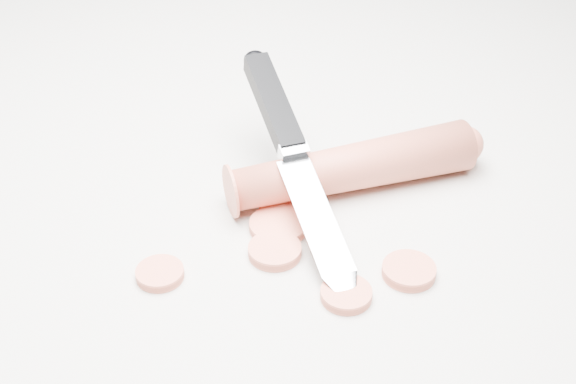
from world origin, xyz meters
The scene contains 10 objects.
ground centered at (0.00, 0.00, 0.00)m, with size 2.40×2.40×0.00m, color beige.
carrot centered at (0.01, 0.03, 0.02)m, with size 0.03×0.03×0.18m, color #C3513B.
carrot_slice_0 centered at (-0.01, -0.04, 0.00)m, with size 0.04×0.04×0.01m, color #E4664B.
carrot_slice_1 centered at (-0.02, -0.02, 0.00)m, with size 0.03×0.03×0.01m, color #E4664B.
carrot_slice_2 centered at (0.01, -0.06, 0.00)m, with size 0.03×0.03×0.01m, color #E4664B.
carrot_slice_3 centered at (0.07, -0.07, 0.00)m, with size 0.03×0.03×0.01m, color #E4664B.
carrot_slice_4 centered at (0.09, -0.03, 0.00)m, with size 0.03×0.03×0.01m, color #E4664B.
carrot_slice_5 centered at (-0.01, 0.00, 0.00)m, with size 0.03×0.03×0.01m, color #E4664B.
carrot_slice_6 centered at (-0.04, -0.12, 0.00)m, with size 0.03×0.03×0.01m, color #E4664B.
kitchen_knife centered at (-0.01, -0.01, 0.04)m, with size 0.19×0.14×0.08m, color silver, non-canonical shape.
Camera 1 is at (0.25, -0.37, 0.34)m, focal length 50.00 mm.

